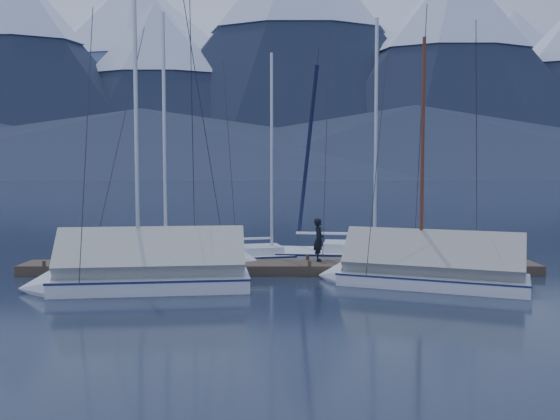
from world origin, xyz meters
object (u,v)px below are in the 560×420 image
object	(u,v)px
sailboat_open_left	(179,261)
sailboat_open_right	(389,259)
sailboat_open_mid	(284,259)
person	(319,240)
sailboat_covered_far	(134,275)
sailboat_covered_near	(416,272)

from	to	relation	value
sailboat_open_left	sailboat_open_right	world-z (taller)	sailboat_open_left
sailboat_open_mid	person	size ratio (longest dim) A/B	5.71
sailboat_covered_far	person	xyz separation A→B (m)	(5.76, 3.45, 0.64)
sailboat_open_mid	sailboat_open_right	world-z (taller)	sailboat_open_right
sailboat_open_left	sailboat_covered_near	bearing A→B (deg)	-25.10
sailboat_open_mid	person	world-z (taller)	sailboat_open_mid
sailboat_covered_near	sailboat_open_right	bearing A→B (deg)	91.42
sailboat_covered_near	sailboat_covered_far	size ratio (longest dim) A/B	0.89
sailboat_open_left	person	world-z (taller)	sailboat_open_left
sailboat_covered_far	person	distance (m)	6.74
person	sailboat_open_left	bearing A→B (deg)	78.82
sailboat_open_left	sailboat_open_mid	world-z (taller)	sailboat_open_left
sailboat_open_mid	sailboat_covered_near	xyz separation A→B (m)	(4.11, -4.34, 0.27)
sailboat_open_mid	person	xyz separation A→B (m)	(1.25, -1.62, 0.95)
sailboat_covered_near	sailboat_open_left	bearing A→B (deg)	154.90
sailboat_open_mid	person	bearing A→B (deg)	-52.43
sailboat_covered_near	sailboat_covered_far	xyz separation A→B (m)	(-8.62, -0.74, 0.04)
sailboat_covered_near	person	bearing A→B (deg)	136.56
sailboat_open_right	person	size ratio (longest dim) A/B	6.63
sailboat_open_right	person	distance (m)	3.23
sailboat_open_left	person	xyz separation A→B (m)	(5.18, -1.05, 0.93)
person	sailboat_covered_far	bearing A→B (deg)	121.29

